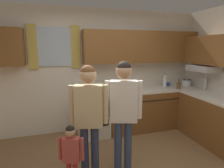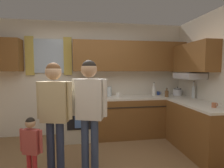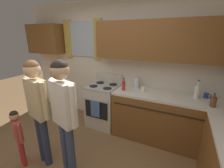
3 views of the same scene
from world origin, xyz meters
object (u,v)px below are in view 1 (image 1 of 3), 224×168
at_px(mug_cobalt_blue, 168,84).
at_px(stove_oven, 93,113).
at_px(mug_ceramic_white, 131,88).
at_px(bottle_squat_brown, 179,85).
at_px(stovetop_kettle, 187,82).
at_px(small_child, 71,152).
at_px(bottle_sauce_red, 116,88).
at_px(water_pitcher, 120,84).
at_px(adult_holding_child, 89,111).
at_px(adult_in_plaid, 123,106).
at_px(bottle_tall_clear, 205,83).
at_px(bottle_milk_white, 165,82).

bearing_deg(mug_cobalt_blue, stove_oven, -175.32).
bearing_deg(mug_ceramic_white, bottle_squat_brown, -9.13).
bearing_deg(stovetop_kettle, small_child, -151.23).
bearing_deg(bottle_squat_brown, bottle_sauce_red, 176.41).
height_order(bottle_squat_brown, water_pitcher, water_pitcher).
height_order(stove_oven, water_pitcher, water_pitcher).
height_order(stove_oven, bottle_sauce_red, bottle_sauce_red).
xyz_separation_m(stove_oven, mug_ceramic_white, (0.84, -0.00, 0.48)).
relative_size(bottle_squat_brown, stovetop_kettle, 0.75).
height_order(mug_ceramic_white, small_child, mug_ceramic_white).
relative_size(mug_ceramic_white, small_child, 0.14).
height_order(adult_holding_child, small_child, adult_holding_child).
height_order(mug_ceramic_white, adult_in_plaid, adult_in_plaid).
bearing_deg(adult_in_plaid, bottle_sauce_red, 76.11).
bearing_deg(bottle_tall_clear, water_pitcher, 161.43).
xyz_separation_m(bottle_milk_white, mug_cobalt_blue, (0.15, 0.09, -0.08)).
height_order(bottle_tall_clear, small_child, bottle_tall_clear).
height_order(stovetop_kettle, adult_holding_child, adult_holding_child).
relative_size(stovetop_kettle, adult_holding_child, 0.17).
distance_m(water_pitcher, small_child, 2.14).
bearing_deg(mug_cobalt_blue, water_pitcher, 179.84).
xyz_separation_m(bottle_squat_brown, adult_in_plaid, (-1.74, -1.18, 0.05)).
relative_size(stove_oven, water_pitcher, 5.00).
height_order(stove_oven, bottle_milk_white, bottle_milk_white).
relative_size(mug_cobalt_blue, small_child, 0.13).
xyz_separation_m(bottle_squat_brown, mug_cobalt_blue, (-0.05, 0.33, -0.03)).
xyz_separation_m(bottle_milk_white, small_child, (-2.28, -1.61, -0.45)).
height_order(stove_oven, adult_holding_child, adult_holding_child).
bearing_deg(water_pitcher, adult_holding_child, -122.55).
xyz_separation_m(stove_oven, stovetop_kettle, (2.29, 0.02, 0.53)).
height_order(stove_oven, mug_cobalt_blue, stove_oven).
xyz_separation_m(stove_oven, bottle_tall_clear, (2.40, -0.43, 0.57)).
bearing_deg(bottle_milk_white, stove_oven, -177.82).
bearing_deg(bottle_tall_clear, bottle_squat_brown, 152.35).
height_order(stove_oven, mug_ceramic_white, stove_oven).
distance_m(bottle_tall_clear, adult_holding_child, 2.85).
distance_m(mug_ceramic_white, stovetop_kettle, 1.44).
bearing_deg(bottle_tall_clear, mug_ceramic_white, 164.72).
distance_m(bottle_sauce_red, stovetop_kettle, 1.80).
bearing_deg(stovetop_kettle, adult_holding_child, -152.09).
relative_size(mug_cobalt_blue, stovetop_kettle, 0.42).
relative_size(mug_cobalt_blue, adult_holding_child, 0.07).
distance_m(bottle_milk_white, mug_ceramic_white, 0.87).
bearing_deg(bottle_squat_brown, adult_in_plaid, -145.99).
xyz_separation_m(bottle_tall_clear, water_pitcher, (-1.74, 0.58, -0.03)).
bearing_deg(water_pitcher, mug_ceramic_white, -40.42).
bearing_deg(bottle_tall_clear, small_child, -159.38).
xyz_separation_m(adult_holding_child, adult_in_plaid, (0.48, -0.00, 0.02)).
relative_size(bottle_tall_clear, water_pitcher, 1.67).
distance_m(stove_oven, adult_in_plaid, 1.48).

